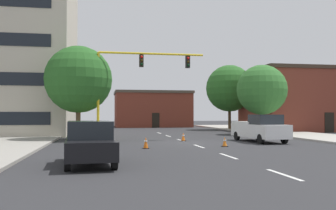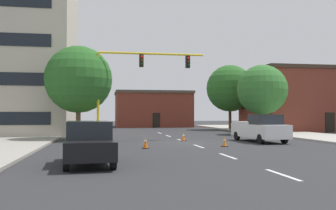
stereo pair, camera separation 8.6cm
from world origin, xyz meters
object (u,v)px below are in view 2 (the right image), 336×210
(tree_right_far, at_px, (230,88))
(tree_left_near, at_px, (79,80))
(traffic_cone_roadside_b, at_px, (183,137))
(traffic_signal_gantry, at_px, (114,111))
(tree_right_mid, at_px, (262,90))
(sedan_black_near_left, at_px, (89,142))
(pickup_truck_white, at_px, (260,128))
(traffic_cone_roadside_c, at_px, (224,142))
(traffic_cone_roadside_a, at_px, (145,143))

(tree_right_far, xyz_separation_m, tree_left_near, (-17.94, -15.48, -0.58))
(traffic_cone_roadside_b, bearing_deg, tree_right_far, 60.89)
(traffic_signal_gantry, distance_m, traffic_cone_roadside_b, 5.68)
(tree_left_near, bearing_deg, tree_right_mid, 15.05)
(traffic_signal_gantry, distance_m, sedan_black_near_left, 13.57)
(traffic_signal_gantry, relative_size, sedan_black_near_left, 1.98)
(tree_right_far, relative_size, tree_left_near, 1.13)
(tree_left_near, relative_size, traffic_cone_roadside_b, 11.47)
(tree_right_far, relative_size, traffic_cone_roadside_b, 12.93)
(tree_left_near, distance_m, pickup_truck_white, 14.39)
(tree_left_near, relative_size, sedan_black_near_left, 1.60)
(tree_left_near, bearing_deg, sedan_black_near_left, -84.63)
(sedan_black_near_left, xyz_separation_m, traffic_cone_roadside_c, (7.99, 6.86, -0.59))
(sedan_black_near_left, height_order, traffic_cone_roadside_a, sedan_black_near_left)
(traffic_signal_gantry, height_order, pickup_truck_white, traffic_signal_gantry)
(pickup_truck_white, relative_size, traffic_cone_roadside_c, 9.13)
(tree_right_mid, bearing_deg, traffic_signal_gantry, -158.30)
(traffic_cone_roadside_b, distance_m, traffic_cone_roadside_c, 5.33)
(sedan_black_near_left, height_order, traffic_cone_roadside_c, sedan_black_near_left)
(tree_left_near, distance_m, traffic_cone_roadside_a, 10.28)
(tree_right_mid, bearing_deg, traffic_cone_roadside_b, -142.69)
(tree_right_far, distance_m, traffic_cone_roadside_a, 27.74)
(pickup_truck_white, relative_size, sedan_black_near_left, 1.20)
(traffic_cone_roadside_b, bearing_deg, tree_right_mid, 37.31)
(tree_right_mid, distance_m, traffic_cone_roadside_a, 18.83)
(pickup_truck_white, distance_m, traffic_cone_roadside_b, 5.64)
(traffic_cone_roadside_b, bearing_deg, pickup_truck_white, -19.37)
(traffic_signal_gantry, bearing_deg, tree_left_near, 156.62)
(traffic_cone_roadside_b, bearing_deg, traffic_signal_gantry, 164.14)
(tree_right_mid, xyz_separation_m, sedan_black_near_left, (-16.11, -19.31, -3.54))
(pickup_truck_white, height_order, traffic_cone_roadside_a, pickup_truck_white)
(tree_right_mid, height_order, traffic_cone_roadside_a, tree_right_mid)
(traffic_signal_gantry, xyz_separation_m, tree_right_far, (15.23, 16.66, 3.07))
(sedan_black_near_left, bearing_deg, traffic_cone_roadside_c, 40.65)
(traffic_cone_roadside_a, bearing_deg, tree_right_far, 60.19)
(sedan_black_near_left, xyz_separation_m, traffic_cone_roadside_a, (3.01, 6.41, -0.55))
(pickup_truck_white, xyz_separation_m, traffic_cone_roadside_b, (-5.28, 1.86, -0.66))
(sedan_black_near_left, bearing_deg, tree_left_near, 95.37)
(tree_right_mid, height_order, pickup_truck_white, tree_right_mid)
(tree_right_mid, height_order, traffic_cone_roadside_c, tree_right_mid)
(tree_right_far, height_order, traffic_cone_roadside_a, tree_right_far)
(tree_right_far, distance_m, traffic_cone_roadside_b, 21.33)
(traffic_signal_gantry, height_order, traffic_cone_roadside_c, traffic_signal_gantry)
(tree_right_far, xyz_separation_m, sedan_black_near_left, (-16.57, -30.09, -4.43))
(sedan_black_near_left, relative_size, traffic_cone_roadside_c, 7.60)
(tree_left_near, bearing_deg, traffic_cone_roadside_a, -61.88)
(traffic_cone_roadside_c, bearing_deg, sedan_black_near_left, -139.35)
(tree_left_near, height_order, sedan_black_near_left, tree_left_near)
(traffic_cone_roadside_a, distance_m, traffic_cone_roadside_c, 5.00)
(tree_left_near, height_order, traffic_cone_roadside_a, tree_left_near)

